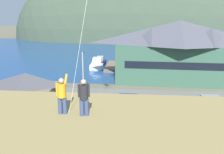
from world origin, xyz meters
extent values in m
plane|color=#66604C|center=(0.00, 0.00, 0.00)|extent=(600.00, 600.00, 0.00)
cube|color=slate|center=(0.00, 5.00, 0.05)|extent=(40.00, 20.00, 0.10)
cube|color=navy|center=(0.00, 60.00, 0.01)|extent=(360.00, 84.00, 0.03)
ellipsoid|color=#42513D|center=(12.56, 108.53, 0.00)|extent=(146.67, 63.26, 87.90)
ellipsoid|color=#42513D|center=(39.88, 119.67, 0.00)|extent=(92.73, 64.27, 77.70)
cube|color=#38604C|center=(9.76, 21.14, 3.16)|extent=(20.78, 9.59, 6.32)
cube|color=black|center=(9.54, 16.81, 3.48)|extent=(17.30, 0.95, 1.10)
pyramid|color=#4C4C56|center=(9.76, 21.14, 8.25)|extent=(22.04, 10.51, 3.86)
pyramid|color=#4C4C56|center=(5.10, 19.87, 7.69)|extent=(4.95, 4.95, 2.70)
pyramid|color=#4C4C56|center=(14.26, 19.41, 7.69)|extent=(4.95, 4.95, 2.70)
cube|color=#756B5B|center=(-9.40, 4.33, 1.68)|extent=(6.61, 4.40, 3.37)
pyramid|color=#47474C|center=(-9.40, 4.33, 4.07)|extent=(7.14, 4.83, 1.40)
cube|color=black|center=(-9.27, 2.30, 1.18)|extent=(1.10, 0.13, 2.36)
cube|color=#474C56|center=(2.97, 24.10, 1.51)|extent=(5.13, 4.60, 3.01)
pyramid|color=#47474C|center=(2.97, 24.10, 3.79)|extent=(5.54, 5.06, 1.55)
cube|color=black|center=(2.89, 21.86, 1.05)|extent=(1.10, 0.10, 2.11)
cube|color=#70604C|center=(-2.07, 31.49, 0.35)|extent=(3.20, 10.14, 0.70)
cube|color=navy|center=(-5.36, 33.79, 0.45)|extent=(2.06, 6.08, 0.90)
cube|color=navy|center=(-5.36, 33.79, 0.98)|extent=(1.99, 5.89, 0.16)
cube|color=silver|center=(-5.37, 33.34, 1.61)|extent=(1.39, 1.84, 1.10)
cube|color=#23564C|center=(1.61, 29.50, 0.45)|extent=(3.38, 8.42, 0.90)
cube|color=#33665B|center=(1.61, 29.50, 0.98)|extent=(3.28, 8.17, 0.16)
cube|color=silver|center=(1.66, 28.88, 1.61)|extent=(2.06, 2.63, 1.10)
cube|color=silver|center=(-5.75, 32.18, 0.45)|extent=(3.09, 8.32, 0.90)
cube|color=white|center=(-5.75, 32.18, 0.98)|extent=(3.00, 8.07, 0.16)
cube|color=silver|center=(-5.71, 31.57, 1.61)|extent=(1.97, 2.56, 1.10)
cube|color=#9EA3A8|center=(11.40, 6.90, 0.82)|extent=(4.30, 2.05, 0.80)
cube|color=gray|center=(11.25, 6.89, 1.57)|extent=(2.19, 1.72, 0.70)
cube|color=black|center=(11.25, 6.89, 1.54)|extent=(2.24, 1.76, 0.32)
cylinder|color=black|center=(12.71, 7.89, 0.42)|extent=(0.65, 0.26, 0.64)
cylinder|color=black|center=(10.09, 5.90, 0.42)|extent=(0.65, 0.26, 0.64)
cylinder|color=black|center=(9.98, 7.73, 0.42)|extent=(0.65, 0.26, 0.64)
cylinder|color=black|center=(10.15, -0.64, 0.42)|extent=(0.65, 0.26, 0.64)
cylinder|color=black|center=(10.25, 1.19, 0.42)|extent=(0.65, 0.26, 0.64)
cube|color=red|center=(-2.87, 5.76, 0.82)|extent=(4.31, 2.08, 0.80)
cube|color=#B11A15|center=(-2.72, 5.75, 1.57)|extent=(2.20, 1.74, 0.70)
cube|color=black|center=(-2.72, 5.75, 1.54)|extent=(2.25, 1.77, 0.32)
cylinder|color=black|center=(-4.17, 6.77, 0.42)|extent=(0.65, 0.26, 0.64)
cylinder|color=black|center=(-4.29, 4.94, 0.42)|extent=(0.65, 0.26, 0.64)
cylinder|color=black|center=(-1.44, 6.59, 0.42)|extent=(0.65, 0.26, 0.64)
cylinder|color=black|center=(-1.57, 4.75, 0.42)|extent=(0.65, 0.26, 0.64)
cube|color=slate|center=(-4.67, -0.65, 0.82)|extent=(4.28, 2.00, 0.80)
cube|color=#5B5B5F|center=(-4.52, -0.66, 1.57)|extent=(2.17, 1.70, 0.70)
cube|color=black|center=(-4.52, -0.66, 1.54)|extent=(2.22, 1.73, 0.32)
cylinder|color=black|center=(-5.99, 0.33, 0.42)|extent=(0.65, 0.25, 0.64)
cylinder|color=black|center=(-6.08, -1.51, 0.42)|extent=(0.65, 0.25, 0.64)
cylinder|color=black|center=(-3.26, 0.20, 0.42)|extent=(0.65, 0.25, 0.64)
cylinder|color=black|center=(-3.35, -1.64, 0.42)|extent=(0.65, 0.25, 0.64)
cube|color=navy|center=(1.93, 6.35, 0.82)|extent=(4.24, 1.89, 0.80)
cube|color=navy|center=(1.78, 6.35, 1.57)|extent=(2.13, 1.65, 0.70)
cube|color=black|center=(1.78, 6.35, 1.54)|extent=(2.18, 1.68, 0.32)
cylinder|color=black|center=(3.28, 5.40, 0.42)|extent=(0.64, 0.23, 0.64)
cylinder|color=black|center=(3.32, 7.24, 0.42)|extent=(0.64, 0.23, 0.64)
cylinder|color=black|center=(0.55, 5.46, 0.42)|extent=(0.64, 0.23, 0.64)
cylinder|color=black|center=(0.59, 7.30, 0.42)|extent=(0.64, 0.23, 0.64)
cylinder|color=black|center=(-14.09, 6.69, 0.42)|extent=(0.65, 0.24, 0.64)
cylinder|color=black|center=(-14.16, 8.53, 0.42)|extent=(0.65, 0.24, 0.64)
cylinder|color=#ADADB2|center=(-4.32, 10.50, 3.19)|extent=(0.16, 0.16, 6.18)
cube|color=#4C4C51|center=(-4.32, 10.85, 6.18)|extent=(0.24, 0.70, 0.20)
cylinder|color=#384770|center=(-0.96, -10.00, 6.61)|extent=(0.20, 0.20, 0.82)
cylinder|color=#384770|center=(-0.74, -9.98, 6.61)|extent=(0.20, 0.20, 0.82)
cylinder|color=gold|center=(-0.85, -9.99, 7.34)|extent=(0.40, 0.40, 0.64)
sphere|color=tan|center=(-0.85, -9.99, 7.82)|extent=(0.24, 0.24, 0.24)
cylinder|color=gold|center=(-0.69, -9.79, 7.84)|extent=(0.16, 0.56, 0.43)
cylinder|color=gold|center=(-1.07, -10.01, 7.41)|extent=(0.11, 0.11, 0.60)
cylinder|color=#384770|center=(0.11, -10.13, 6.61)|extent=(0.20, 0.20, 0.82)
cylinder|color=#384770|center=(0.32, -10.10, 6.61)|extent=(0.20, 0.20, 0.82)
cylinder|color=#232328|center=(0.21, -10.11, 7.34)|extent=(0.40, 0.40, 0.64)
sphere|color=tan|center=(0.21, -10.11, 7.82)|extent=(0.24, 0.24, 0.24)
cylinder|color=#232328|center=(0.00, -10.14, 7.41)|extent=(0.11, 0.11, 0.60)
cylinder|color=#232328|center=(0.43, -10.08, 7.41)|extent=(0.11, 0.11, 0.60)
camera|label=1|loc=(2.51, -20.62, 10.64)|focal=39.34mm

